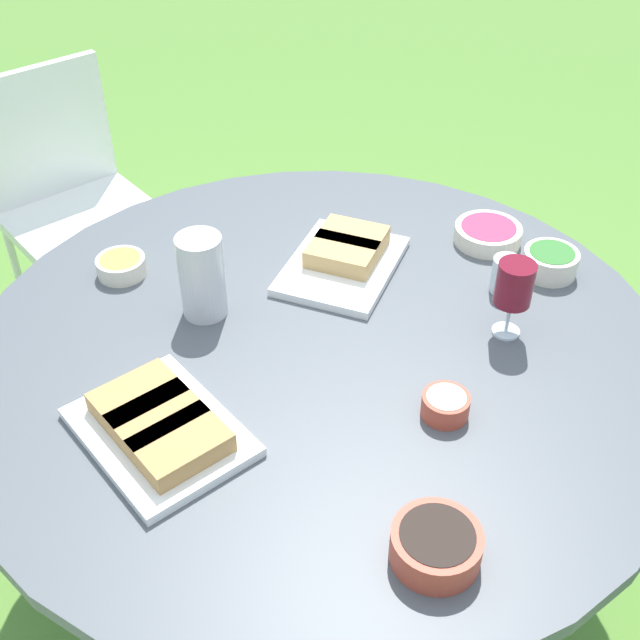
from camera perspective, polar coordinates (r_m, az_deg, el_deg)
name	(u,v)px	position (r m, az deg, el deg)	size (l,w,h in m)	color
ground_plane	(320,543)	(2.22, 0.00, -15.56)	(40.00, 40.00, 0.00)	#5B8C38
dining_table	(320,373)	(1.75, 0.00, -3.79)	(1.49, 1.49, 0.71)	#4C4C51
chair_near_left	(68,190)	(2.70, -17.46, 8.80)	(0.43, 0.45, 0.89)	white
water_pitcher	(202,276)	(1.73, -8.40, 3.13)	(0.11, 0.10, 0.19)	silver
wine_glass	(514,286)	(1.69, 13.65, 2.38)	(0.08, 0.08, 0.18)	silver
platter_bread_main	(160,427)	(1.51, -11.31, -7.45)	(0.34, 0.26, 0.06)	white
platter_charcuterie	(344,256)	(1.90, 1.75, 4.55)	(0.36, 0.39, 0.06)	white
bowl_fries	(121,265)	(1.93, -13.96, 3.80)	(0.11, 0.11, 0.04)	beige
bowl_salad	(550,261)	(1.95, 16.06, 4.05)	(0.13, 0.13, 0.06)	beige
bowl_olives	(436,544)	(1.32, 8.26, -15.50)	(0.15, 0.15, 0.06)	#B74733
bowl_dip_red	(488,233)	(2.03, 11.85, 6.05)	(0.16, 0.16, 0.04)	beige
bowl_dip_cream	(445,404)	(1.54, 8.91, -5.94)	(0.09, 0.09, 0.05)	#B74733
cup_water_near	(505,275)	(1.86, 13.04, 3.15)	(0.06, 0.06, 0.08)	silver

